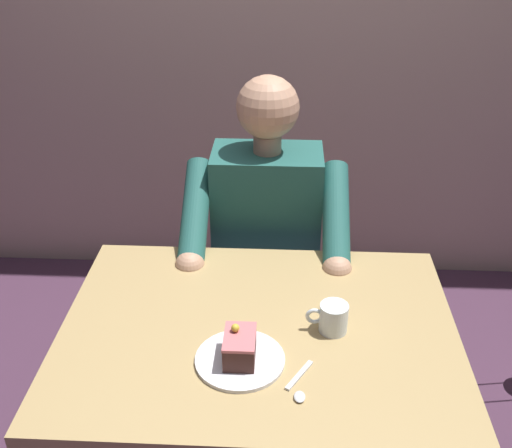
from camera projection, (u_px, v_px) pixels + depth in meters
The scene contains 7 objects.
dining_table at pixel (258, 354), 1.63m from camera, with size 1.02×0.77×0.73m.
chair at pixel (267, 259), 2.29m from camera, with size 0.42×0.42×0.91m.
seated_person at pixel (266, 253), 2.07m from camera, with size 0.53×0.58×1.22m.
dessert_plate at pixel (240, 360), 1.47m from camera, with size 0.22×0.22×0.01m, color white.
cake_slice at pixel (240, 347), 1.45m from camera, with size 0.08×0.11×0.09m.
coffee_cup at pixel (333, 318), 1.56m from camera, with size 0.11×0.07×0.08m.
dessert_spoon at pixel (299, 387), 1.40m from camera, with size 0.07×0.14×0.01m.
Camera 1 is at (-0.06, 1.25, 1.75)m, focal length 43.27 mm.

